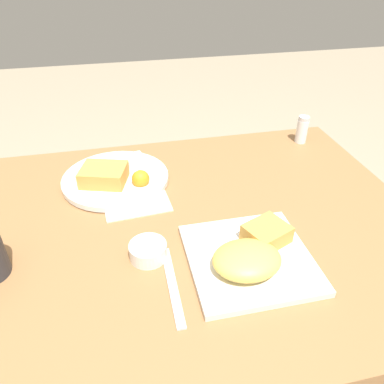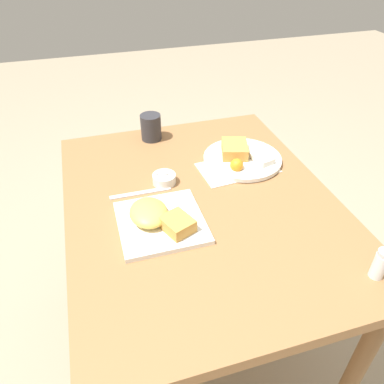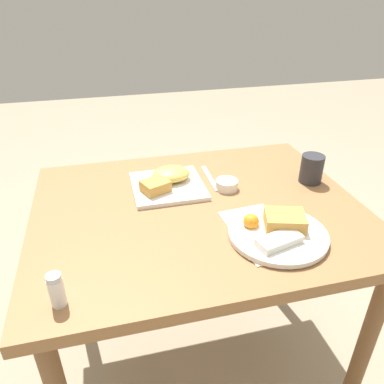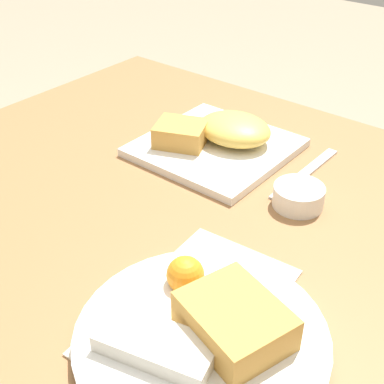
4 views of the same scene
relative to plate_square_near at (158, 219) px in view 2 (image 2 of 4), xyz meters
The scene contains 9 objects.
ground_plane 0.77m from the plate_square_near, 115.23° to the left, with size 8.00×8.00×0.00m, color gray.
dining_table 0.20m from the plate_square_near, 115.23° to the left, with size 1.00×0.80×0.73m.
menu_card 0.38m from the plate_square_near, 122.33° to the left, with size 0.17×0.27×0.00m.
plate_square_near is the anchor object (origin of this frame).
plate_oval_far 0.42m from the plate_square_near, 124.65° to the left, with size 0.27×0.27×0.05m.
sauce_ramekin 0.20m from the plate_square_near, 162.28° to the left, with size 0.07×0.07×0.03m.
salt_shaker 0.56m from the plate_square_near, 54.54° to the left, with size 0.03×0.03×0.08m.
butter_knife 0.16m from the plate_square_near, behind, with size 0.02×0.19×0.00m.
coffee_mug 0.49m from the plate_square_near, behind, with size 0.08×0.08×0.10m.
Camera 2 is at (0.83, -0.28, 1.43)m, focal length 35.00 mm.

